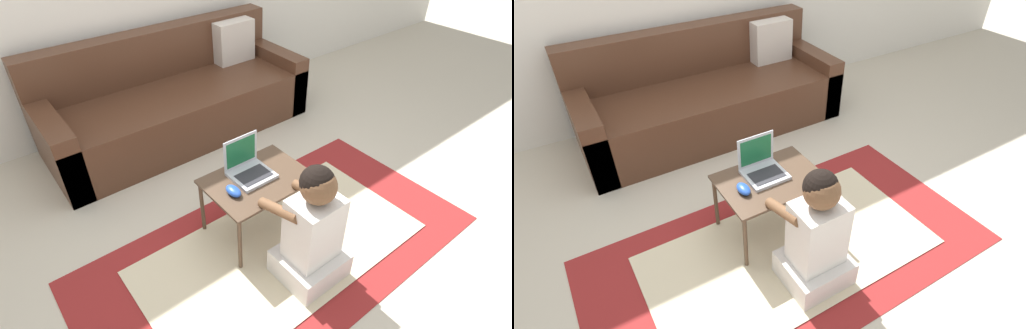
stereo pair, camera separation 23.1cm
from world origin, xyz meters
TOP-DOWN VIEW (x-y plane):
  - ground_plane at (0.00, 0.00)m, footprint 16.00×16.00m
  - area_rug at (-0.06, -0.27)m, footprint 2.35×1.21m
  - couch at (0.15, 1.29)m, footprint 2.14×0.83m
  - laptop_desk at (-0.06, -0.05)m, footprint 0.59×0.43m
  - laptop at (-0.07, 0.02)m, footprint 0.24×0.21m
  - computer_mouse at (-0.24, -0.07)m, footprint 0.07×0.11m
  - person_seated at (-0.05, -0.50)m, footprint 0.35×0.44m

SIDE VIEW (x-z plane):
  - ground_plane at x=0.00m, z-range 0.00..0.00m
  - area_rug at x=-0.06m, z-range 0.00..0.01m
  - couch at x=0.15m, z-range -0.12..0.68m
  - person_seated at x=-0.05m, z-range -0.04..0.70m
  - laptop_desk at x=-0.06m, z-range 0.16..0.55m
  - computer_mouse at x=-0.24m, z-range 0.40..0.44m
  - laptop at x=-0.07m, z-range 0.32..0.55m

